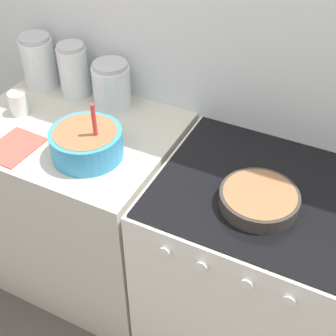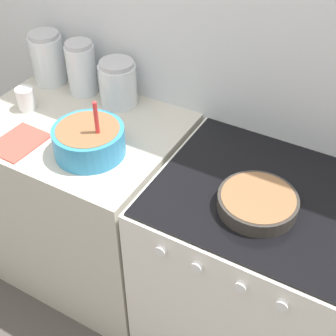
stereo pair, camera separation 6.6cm
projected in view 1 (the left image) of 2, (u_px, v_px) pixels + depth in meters
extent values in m
cube|color=silver|center=(203.00, 49.00, 1.85)|extent=(4.73, 0.05, 2.40)
cube|color=beige|center=(83.00, 206.00, 2.23)|extent=(0.86, 0.67, 0.91)
cube|color=white|center=(247.00, 269.00, 1.95)|extent=(0.76, 0.67, 0.90)
cube|color=black|center=(261.00, 190.00, 1.66)|extent=(0.73, 0.65, 0.01)
cylinder|color=white|center=(165.00, 251.00, 1.54)|extent=(0.04, 0.02, 0.04)
cylinder|color=white|center=(202.00, 265.00, 1.50)|extent=(0.04, 0.02, 0.04)
cylinder|color=white|center=(247.00, 283.00, 1.45)|extent=(0.04, 0.02, 0.04)
cylinder|color=white|center=(289.00, 300.00, 1.40)|extent=(0.04, 0.02, 0.04)
cylinder|color=#338CBF|center=(87.00, 144.00, 1.76)|extent=(0.27, 0.27, 0.11)
cylinder|color=#8C603D|center=(86.00, 138.00, 1.74)|extent=(0.24, 0.24, 0.06)
cylinder|color=red|center=(95.00, 131.00, 1.70)|extent=(0.02, 0.02, 0.22)
cylinder|color=#38332D|center=(259.00, 199.00, 1.58)|extent=(0.27, 0.27, 0.05)
cylinder|color=#8C603D|center=(259.00, 198.00, 1.57)|extent=(0.25, 0.25, 0.04)
cylinder|color=silver|center=(39.00, 63.00, 2.13)|extent=(0.15, 0.15, 0.22)
cylinder|color=red|center=(41.00, 72.00, 2.16)|extent=(0.13, 0.13, 0.13)
cylinder|color=#B2B2B7|center=(34.00, 38.00, 2.05)|extent=(0.14, 0.14, 0.02)
cylinder|color=silver|center=(74.00, 72.00, 2.06)|extent=(0.13, 0.13, 0.22)
cylinder|color=white|center=(75.00, 81.00, 2.09)|extent=(0.11, 0.11, 0.13)
cylinder|color=#B2B2B7|center=(70.00, 47.00, 1.99)|extent=(0.12, 0.12, 0.02)
cylinder|color=silver|center=(112.00, 86.00, 2.01)|extent=(0.16, 0.16, 0.18)
cylinder|color=tan|center=(112.00, 94.00, 2.04)|extent=(0.14, 0.14, 0.11)
cylinder|color=#B2B2B7|center=(110.00, 65.00, 1.95)|extent=(0.15, 0.15, 0.02)
cylinder|color=silver|center=(19.00, 103.00, 1.99)|extent=(0.08, 0.08, 0.10)
cube|color=#CC4C3F|center=(14.00, 147.00, 1.83)|extent=(0.18, 0.22, 0.01)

